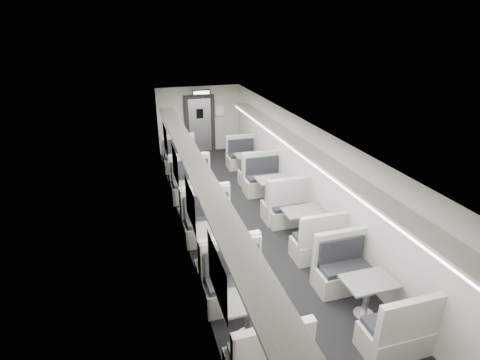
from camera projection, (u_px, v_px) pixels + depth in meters
room at (250, 183)px, 8.35m from camera, size 3.24×12.24×2.64m
booth_left_a at (184, 167)px, 11.49m from camera, size 1.06×2.15×1.15m
booth_left_b at (197, 198)px, 9.43m from camera, size 1.13×2.29×1.22m
booth_left_c at (217, 244)px, 7.53m from camera, size 1.10×2.23×1.19m
booth_left_d at (248, 318)px, 5.68m from camera, size 1.07×2.18×1.16m
booth_right_a at (248, 165)px, 11.76m from camera, size 0.98×1.99×1.07m
booth_right_b at (273, 192)px, 9.84m from camera, size 1.08×2.18×1.17m
booth_right_c at (302, 224)px, 8.31m from camera, size 1.01×2.04×1.09m
booth_right_d at (366, 298)px, 6.13m from camera, size 1.00×2.03×1.08m
passenger at (193, 169)px, 10.32m from camera, size 0.65×0.54×1.54m
window_a at (165, 139)px, 10.90m from camera, size 0.02×1.18×0.84m
window_b at (175, 165)px, 8.96m from camera, size 0.02×1.18×0.84m
window_c at (190, 205)px, 7.02m from camera, size 0.02×1.18×0.84m
window_d at (217, 276)px, 5.08m from camera, size 0.02×1.18×0.84m
luggage_rack_left at (195, 163)px, 7.48m from camera, size 0.46×10.40×0.09m
luggage_rack_right at (309, 152)px, 8.12m from camera, size 0.46×10.40×0.09m
vestibule_door at (200, 124)px, 13.64m from camera, size 1.10×0.13×2.10m
exit_sign at (201, 92)px, 12.72m from camera, size 0.62×0.12×0.16m
wall_notice at (220, 111)px, 13.64m from camera, size 0.32×0.02×0.40m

